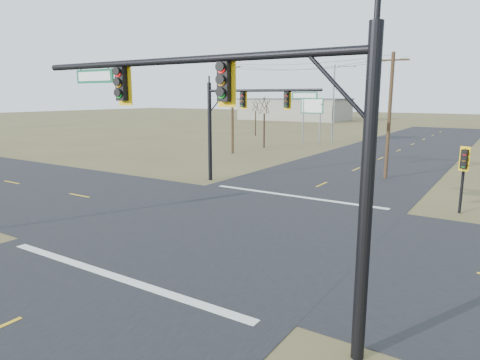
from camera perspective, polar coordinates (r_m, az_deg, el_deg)
name	(u,v)px	position (r m, az deg, el deg)	size (l,w,h in m)	color
ground	(231,225)	(21.77, -1.26, -6.06)	(320.00, 320.00, 0.00)	brown
road_ew	(231,225)	(21.77, -1.26, -6.03)	(160.00, 14.00, 0.02)	black
road_ns	(231,225)	(21.77, -1.26, -6.03)	(14.00, 160.00, 0.02)	black
stop_bar_near	(114,276)	(16.49, -16.40, -12.20)	(12.00, 0.40, 0.01)	silver
stop_bar_far	(295,196)	(28.07, 7.37, -2.15)	(12.00, 0.40, 0.01)	silver
mast_arm_near	(240,120)	(11.57, 0.00, 8.01)	(11.64, 0.45, 8.03)	black
mast_arm_far	(242,111)	(31.20, 0.22, 9.12)	(9.15, 0.40, 7.41)	black
pedestal_signal_ne	(464,164)	(26.27, 27.69, 1.91)	(0.66, 0.56, 3.78)	black
utility_pole_near	(389,114)	(35.31, 19.30, 8.24)	(2.35, 0.56, 9.70)	#47321E
utility_pole_far	(232,107)	(48.59, -1.02, 9.73)	(2.43, 0.70, 10.13)	#47321E
highway_sign	(312,112)	(58.73, 9.55, 8.95)	(3.29, 0.23, 6.16)	slate
streetlight_c	(335,100)	(61.22, 12.54, 10.43)	(2.97, 0.40, 10.61)	slate
bare_tree_a	(264,105)	(54.20, 3.27, 9.99)	(2.94, 2.94, 6.79)	black
bare_tree_b	(256,105)	(70.80, 2.09, 9.95)	(2.80, 2.80, 6.23)	black
warehouse_left	(294,110)	(119.07, 7.25, 9.28)	(28.00, 14.00, 5.50)	gray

